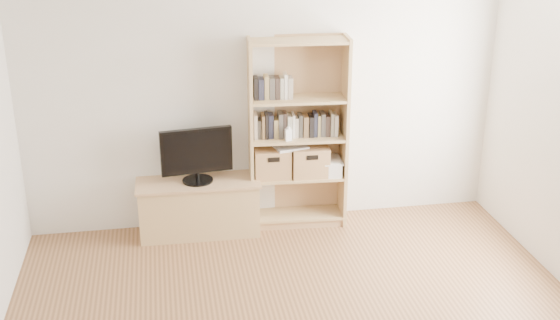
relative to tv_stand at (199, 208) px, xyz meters
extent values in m
cube|color=silver|center=(0.67, 0.21, 1.05)|extent=(4.50, 0.02, 2.60)
cube|color=tan|center=(0.00, 0.00, 0.00)|extent=(1.11, 0.43, 0.51)
cube|color=tan|center=(0.96, 0.04, 0.67)|extent=(0.94, 0.38, 1.84)
cube|color=black|center=(0.00, 0.00, 0.54)|extent=(0.66, 0.13, 0.52)
cube|color=#A39482|center=(0.96, 0.06, 0.75)|extent=(0.76, 0.17, 0.20)
cube|color=#A39482|center=(0.75, 0.08, 1.13)|extent=(0.40, 0.15, 0.21)
cube|color=white|center=(0.85, -0.05, 0.70)|extent=(0.07, 0.05, 0.11)
cube|color=#A67B4B|center=(0.71, 0.05, 0.40)|extent=(0.35, 0.30, 0.28)
cube|color=#A67B4B|center=(1.07, 0.03, 0.40)|extent=(0.36, 0.30, 0.29)
cube|color=silver|center=(0.89, 0.04, 0.55)|extent=(0.34, 0.27, 0.02)
cube|color=silver|center=(1.27, 0.02, 0.32)|extent=(0.22, 0.30, 0.13)
camera|label=1|loc=(-0.28, -6.04, 2.86)|focal=45.00mm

